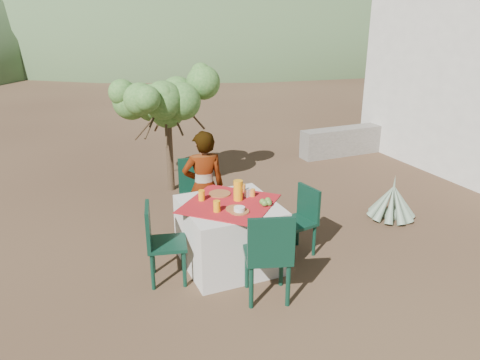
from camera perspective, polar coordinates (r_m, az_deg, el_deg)
name	(u,v)px	position (r m, az deg, el deg)	size (l,w,h in m)	color
ground	(281,266)	(5.52, 5.02, -10.37)	(160.00, 160.00, 0.00)	#372219
table	(230,234)	(5.38, -1.26, -6.58)	(1.30, 1.30, 0.76)	silver
chair_far	(196,191)	(6.21, -5.34, -1.35)	(0.52, 0.52, 0.95)	black
chair_near	(269,253)	(4.65, 3.53, -8.91)	(0.57, 0.57, 0.98)	black
chair_left	(160,240)	(5.07, -9.77, -7.20)	(0.49, 0.49, 0.89)	black
chair_right	(301,217)	(5.64, 7.49, -4.53)	(0.44, 0.44, 0.83)	black
person	(204,187)	(5.81, -4.43, -0.87)	(0.53, 0.34, 1.44)	#8C6651
shrub_tree	(170,106)	(7.45, -8.57, 8.97)	(1.48, 1.45, 1.74)	#4D3A26
agave	(392,202)	(6.91, 18.06, -2.61)	(0.67, 0.67, 0.71)	gray
stone_wall	(359,139)	(9.92, 14.31, 4.83)	(2.60, 0.35, 0.55)	gray
hill_near_right	(209,42)	(42.73, -3.76, 16.45)	(48.00, 48.00, 20.00)	#344F2C
hill_far_center	(13,36)	(56.26, -25.92, 15.47)	(60.00, 60.00, 24.00)	gray
hill_far_right	(308,33)	(58.67, 8.28, 17.31)	(36.00, 36.00, 14.00)	gray
plate_far	(220,194)	(5.46, -2.49, -1.68)	(0.26, 0.26, 0.01)	brown
plate_near	(236,209)	(5.05, -0.55, -3.54)	(0.22, 0.22, 0.01)	brown
glass_far	(202,195)	(5.29, -4.70, -1.88)	(0.07, 0.07, 0.12)	#FF9D10
glass_near	(217,206)	(4.99, -2.85, -3.21)	(0.08, 0.08, 0.12)	#FF9D10
juice_pitcher	(238,190)	(5.26, -0.23, -1.27)	(0.11, 0.11, 0.23)	#FF9D10
bowl_plate	(239,211)	(4.99, -0.08, -3.85)	(0.21, 0.21, 0.01)	brown
white_bowl	(239,209)	(4.98, -0.08, -3.55)	(0.12, 0.12, 0.04)	white
jar_left	(253,193)	(5.39, 1.57, -1.56)	(0.06, 0.06, 0.09)	orange
jar_right	(243,188)	(5.54, 0.41, -0.95)	(0.05, 0.05, 0.09)	orange
napkin_holder	(248,193)	(5.37, 0.97, -1.55)	(0.08, 0.04, 0.10)	white
fruit_cluster	(266,202)	(5.16, 3.17, -2.70)	(0.14, 0.13, 0.07)	#53822F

